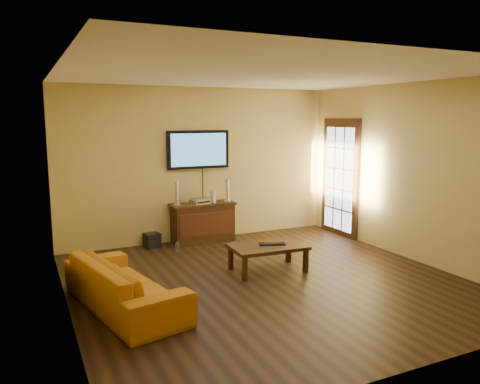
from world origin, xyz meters
TOP-DOWN VIEW (x-y plane):
  - ground_plane at (0.00, 0.00)m, footprint 5.00×5.00m
  - room_walls at (0.00, 0.62)m, footprint 5.00×5.00m
  - french_door at (2.46, 1.70)m, footprint 0.07×1.02m
  - media_console at (-0.05, 2.27)m, footprint 1.13×0.43m
  - television at (-0.05, 2.45)m, footprint 1.13×0.08m
  - coffee_table at (0.22, 0.38)m, footprint 1.09×0.69m
  - sofa at (-1.90, -0.06)m, footprint 0.96×2.02m
  - speaker_left at (-0.51, 2.29)m, footprint 0.11×0.11m
  - speaker_right at (0.42, 2.27)m, footprint 0.11×0.11m
  - av_receiver at (-0.10, 2.27)m, footprint 0.37×0.31m
  - game_console at (0.14, 2.27)m, footprint 0.05×0.17m
  - subwoofer at (-0.96, 2.31)m, footprint 0.28×0.28m
  - bottle at (-0.68, 1.79)m, footprint 0.06×0.06m
  - keyboard at (0.29, 0.38)m, footprint 0.40×0.25m

SIDE VIEW (x-z plane):
  - ground_plane at x=0.00m, z-range 0.00..0.00m
  - bottle at x=-0.68m, z-range -0.01..0.18m
  - subwoofer at x=-0.96m, z-range 0.00..0.24m
  - coffee_table at x=0.22m, z-range 0.14..0.52m
  - media_console at x=-0.05m, z-range 0.00..0.70m
  - sofa at x=-1.90m, z-range 0.00..0.76m
  - keyboard at x=0.29m, z-range 0.38..0.40m
  - av_receiver at x=-0.10m, z-range 0.69..0.77m
  - game_console at x=0.14m, z-range 0.69..0.92m
  - speaker_right at x=0.42m, z-range 0.68..1.07m
  - speaker_left at x=-0.51m, z-range 0.68..1.08m
  - french_door at x=2.46m, z-range -0.06..2.16m
  - television at x=-0.05m, z-range 1.28..1.95m
  - room_walls at x=0.00m, z-range -0.81..4.19m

